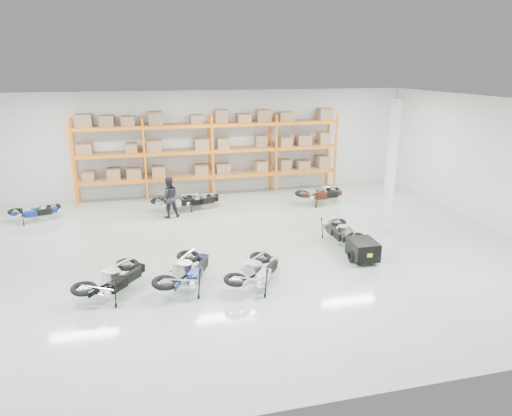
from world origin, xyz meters
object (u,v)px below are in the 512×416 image
object	(u,v)px
trailer	(363,250)
person_back	(169,197)
moto_touring_right	(341,227)
moto_black_far_left	(113,274)
moto_blue_centre	(186,266)
moto_back_b	(177,198)
moto_silver_left	(256,266)
moto_back_a	(35,208)
moto_back_c	(199,197)
moto_back_d	(321,191)

from	to	relation	value
trailer	person_back	bearing A→B (deg)	135.27
moto_touring_right	moto_black_far_left	bearing A→B (deg)	-163.32
moto_blue_centre	moto_back_b	size ratio (longest dim) A/B	1.13
moto_silver_left	person_back	world-z (taller)	person_back
trailer	moto_back_a	distance (m)	11.88
moto_back_a	trailer	bearing A→B (deg)	-136.15
moto_touring_right	moto_back_c	bearing A→B (deg)	131.25
moto_silver_left	person_back	distance (m)	6.53
trailer	moto_back_b	distance (m)	7.88
moto_back_d	moto_back_a	bearing A→B (deg)	77.21
moto_back_a	person_back	bearing A→B (deg)	-113.24
moto_silver_left	moto_back_c	size ratio (longest dim) A/B	1.15
moto_silver_left	moto_back_d	size ratio (longest dim) A/B	0.99
person_back	moto_silver_left	bearing A→B (deg)	100.20
moto_blue_centre	person_back	size ratio (longest dim) A/B	1.24
moto_blue_centre	moto_black_far_left	distance (m)	1.80
moto_touring_right	moto_back_a	size ratio (longest dim) A/B	1.07
moto_back_c	moto_black_far_left	bearing A→B (deg)	145.57
moto_back_b	trailer	bearing A→B (deg)	-150.05
trailer	moto_back_c	bearing A→B (deg)	124.13
moto_silver_left	moto_black_far_left	distance (m)	3.59
moto_back_b	moto_back_c	xyz separation A→B (m)	(0.86, 0.14, -0.05)
moto_silver_left	moto_back_b	world-z (taller)	moto_silver_left
moto_black_far_left	moto_back_d	world-z (taller)	moto_black_far_left
moto_touring_right	trailer	bearing A→B (deg)	-89.21
moto_blue_centre	trailer	distance (m)	5.18
moto_back_c	moto_silver_left	bearing A→B (deg)	174.36
moto_back_a	moto_back_c	size ratio (longest dim) A/B	1.00
moto_touring_right	moto_silver_left	bearing A→B (deg)	-144.39
moto_back_b	moto_back_d	bearing A→B (deg)	-102.02
moto_back_b	person_back	world-z (taller)	person_back
moto_back_a	person_back	size ratio (longest dim) A/B	0.99
moto_touring_right	trailer	distance (m)	1.60
moto_touring_right	moto_back_c	size ratio (longest dim) A/B	1.06
trailer	moto_back_d	bearing A→B (deg)	82.16
moto_back_c	person_back	size ratio (longest dim) A/B	1.00
moto_back_a	person_back	world-z (taller)	person_back
moto_black_far_left	moto_silver_left	bearing A→B (deg)	-146.99
moto_black_far_left	moto_back_d	bearing A→B (deg)	-103.02
moto_blue_centre	moto_touring_right	xyz separation A→B (m)	(5.16, 2.00, -0.09)
trailer	person_back	xyz separation A→B (m)	(-5.25, 5.50, 0.41)
moto_back_c	moto_blue_centre	bearing A→B (deg)	159.64
moto_silver_left	person_back	bearing A→B (deg)	-34.73
moto_black_far_left	moto_back_b	distance (m)	6.89
moto_black_far_left	moto_touring_right	size ratio (longest dim) A/B	1.10
person_back	trailer	bearing A→B (deg)	127.31
moto_black_far_left	person_back	bearing A→B (deg)	-67.25
moto_touring_right	moto_back_d	bearing A→B (deg)	77.84
moto_touring_right	moto_back_a	xyz separation A→B (m)	(-10.09, 4.66, -0.03)
moto_black_far_left	moto_back_a	world-z (taller)	moto_black_far_left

